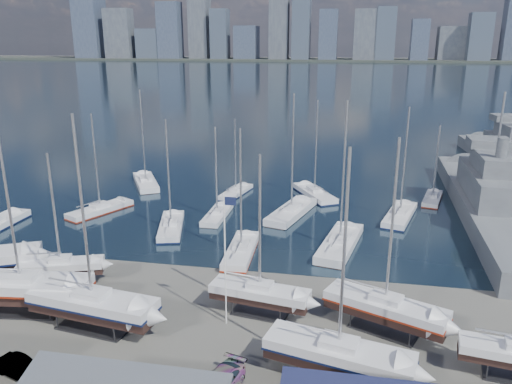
# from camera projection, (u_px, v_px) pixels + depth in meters

# --- Properties ---
(ground) EXTENTS (1400.00, 1400.00, 0.00)m
(ground) POSITION_uv_depth(u_px,v_px,m) (194.00, 319.00, 42.86)
(ground) COLOR #605E59
(ground) RESTS_ON ground
(water) EXTENTS (1400.00, 600.00, 0.40)m
(water) POSITION_uv_depth(u_px,v_px,m) (332.00, 76.00, 334.51)
(water) COLOR #172835
(water) RESTS_ON ground
(far_shore) EXTENTS (1400.00, 80.00, 2.20)m
(far_shore) POSITION_uv_depth(u_px,v_px,m) (341.00, 60.00, 578.71)
(far_shore) COLOR #2D332D
(far_shore) RESTS_ON ground
(skyline) EXTENTS (639.14, 43.80, 107.69)m
(skyline) POSITION_uv_depth(u_px,v_px,m) (335.00, 26.00, 563.14)
(skyline) COLOR #475166
(skyline) RESTS_ON far_shore
(sailboat_cradle_1) EXTENTS (12.41, 4.76, 19.28)m
(sailboat_cradle_1) POSITION_uv_depth(u_px,v_px,m) (21.00, 288.00, 43.51)
(sailboat_cradle_1) COLOR #2D2D33
(sailboat_cradle_1) RESTS_ON ground
(sailboat_cradle_2) EXTENTS (8.23, 4.65, 13.18)m
(sailboat_cradle_2) POSITION_uv_depth(u_px,v_px,m) (61.00, 266.00, 48.43)
(sailboat_cradle_2) COLOR #2D2D33
(sailboat_cradle_2) RESTS_ON ground
(sailboat_cradle_3) EXTENTS (11.47, 4.72, 17.85)m
(sailboat_cradle_3) POSITION_uv_depth(u_px,v_px,m) (93.00, 304.00, 40.99)
(sailboat_cradle_3) COLOR #2D2D33
(sailboat_cradle_3) RESTS_ON ground
(sailboat_cradle_4) EXTENTS (8.95, 3.82, 14.30)m
(sailboat_cradle_4) POSITION_uv_depth(u_px,v_px,m) (260.00, 293.00, 43.13)
(sailboat_cradle_4) COLOR #2D2D33
(sailboat_cradle_4) RESTS_ON ground
(sailboat_cradle_5) EXTENTS (10.81, 5.27, 16.77)m
(sailboat_cradle_5) POSITION_uv_depth(u_px,v_px,m) (338.00, 355.00, 34.51)
(sailboat_cradle_5) COLOR #2D2D33
(sailboat_cradle_5) RESTS_ON ground
(sailboat_cradle_6) EXTENTS (10.29, 6.57, 16.15)m
(sailboat_cradle_6) POSITION_uv_depth(u_px,v_px,m) (385.00, 308.00, 40.57)
(sailboat_cradle_6) COLOR #2D2D33
(sailboat_cradle_6) RESTS_ON ground
(sailboat_moored_1) EXTENTS (6.68, 9.83, 14.40)m
(sailboat_moored_1) POSITION_uv_depth(u_px,v_px,m) (100.00, 211.00, 69.24)
(sailboat_moored_1) COLOR black
(sailboat_moored_1) RESTS_ON water
(sailboat_moored_2) EXTENTS (7.95, 10.93, 16.36)m
(sailboat_moored_2) POSITION_uv_depth(u_px,v_px,m) (146.00, 184.00, 82.29)
(sailboat_moored_2) COLOR black
(sailboat_moored_2) RESTS_ON water
(sailboat_moored_3) EXTENTS (5.26, 10.22, 14.71)m
(sailboat_moored_3) POSITION_uv_depth(u_px,v_px,m) (171.00, 228.00, 62.98)
(sailboat_moored_3) COLOR black
(sailboat_moored_3) RESTS_ON water
(sailboat_moored_4) EXTENTS (2.49, 8.59, 12.93)m
(sailboat_moored_4) POSITION_uv_depth(u_px,v_px,m) (217.00, 215.00, 67.27)
(sailboat_moored_4) COLOR black
(sailboat_moored_4) RESTS_ON water
(sailboat_moored_5) EXTENTS (4.09, 8.57, 12.35)m
(sailboat_moored_5) POSITION_uv_depth(u_px,v_px,m) (236.00, 193.00, 77.32)
(sailboat_moored_5) COLOR black
(sailboat_moored_5) RESTS_ON water
(sailboat_moored_6) EXTENTS (3.12, 10.05, 14.89)m
(sailboat_moored_6) POSITION_uv_depth(u_px,v_px,m) (241.00, 252.00, 55.73)
(sailboat_moored_6) COLOR black
(sailboat_moored_6) RESTS_ON water
(sailboat_moored_7) EXTENTS (6.20, 11.89, 17.29)m
(sailboat_moored_7) POSITION_uv_depth(u_px,v_px,m) (291.00, 213.00, 68.12)
(sailboat_moored_7) COLOR black
(sailboat_moored_7) RESTS_ON water
(sailboat_moored_8) EXTENTS (7.63, 10.33, 15.35)m
(sailboat_moored_8) POSITION_uv_depth(u_px,v_px,m) (314.00, 195.00, 76.47)
(sailboat_moored_8) COLOR black
(sailboat_moored_8) RESTS_ON water
(sailboat_moored_9) EXTENTS (5.48, 12.12, 17.68)m
(sailboat_moored_9) POSITION_uv_depth(u_px,v_px,m) (340.00, 245.00, 57.44)
(sailboat_moored_9) COLOR black
(sailboat_moored_9) RESTS_ON water
(sailboat_moored_10) EXTENTS (5.60, 10.87, 15.65)m
(sailboat_moored_10) POSITION_uv_depth(u_px,v_px,m) (400.00, 216.00, 66.95)
(sailboat_moored_10) COLOR black
(sailboat_moored_10) RESTS_ON water
(sailboat_moored_11) EXTENTS (4.12, 8.30, 11.95)m
(sailboat_moored_11) POSITION_uv_depth(u_px,v_px,m) (432.00, 199.00, 74.18)
(sailboat_moored_11) COLOR black
(sailboat_moored_11) RESTS_ON water
(naval_ship_east) EXTENTS (9.85, 49.24, 18.41)m
(naval_ship_east) POSITION_uv_depth(u_px,v_px,m) (489.00, 204.00, 67.81)
(naval_ship_east) COLOR slate
(naval_ship_east) RESTS_ON water
(naval_ship_west) EXTENTS (10.00, 43.43, 17.87)m
(naval_ship_west) POSITION_uv_depth(u_px,v_px,m) (509.00, 160.00, 92.70)
(naval_ship_west) COLOR slate
(naval_ship_west) RESTS_ON water
(car_b) EXTENTS (4.24, 2.52, 1.32)m
(car_b) POSITION_uv_depth(u_px,v_px,m) (20.00, 367.00, 35.48)
(car_b) COLOR gray
(car_b) RESTS_ON ground
(car_d) EXTENTS (3.35, 5.46, 1.48)m
(car_d) POSITION_uv_depth(u_px,v_px,m) (219.00, 384.00, 33.61)
(car_d) COLOR gray
(car_d) RESTS_ON ground
(flagpole) EXTENTS (1.02, 0.12, 11.49)m
(flagpole) POSITION_uv_depth(u_px,v_px,m) (226.00, 252.00, 40.30)
(flagpole) COLOR white
(flagpole) RESTS_ON ground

